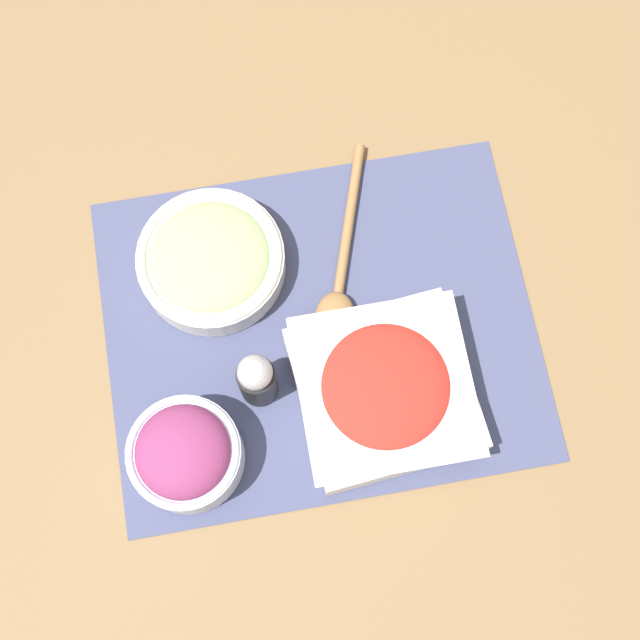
{
  "coord_description": "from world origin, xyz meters",
  "views": [
    {
      "loc": [
        0.05,
        0.28,
        0.99
      ],
      "look_at": [
        0.0,
        0.0,
        0.03
      ],
      "focal_mm": 50.0,
      "sensor_mm": 36.0,
      "label": 1
    }
  ],
  "objects_px": {
    "tomato_bowl": "(385,390)",
    "onion_bowl": "(185,454)",
    "wooden_spoon": "(339,286)",
    "pepper_shaker": "(257,379)",
    "cucumber_bowl": "(211,260)"
  },
  "relations": [
    {
      "from": "onion_bowl",
      "to": "tomato_bowl",
      "type": "bearing_deg",
      "value": -171.58
    },
    {
      "from": "pepper_shaker",
      "to": "wooden_spoon",
      "type": "bearing_deg",
      "value": -137.21
    },
    {
      "from": "tomato_bowl",
      "to": "cucumber_bowl",
      "type": "relative_size",
      "value": 1.17
    },
    {
      "from": "tomato_bowl",
      "to": "pepper_shaker",
      "type": "xyz_separation_m",
      "value": [
        0.13,
        -0.03,
        0.02
      ]
    },
    {
      "from": "tomato_bowl",
      "to": "cucumber_bowl",
      "type": "distance_m",
      "value": 0.25
    },
    {
      "from": "tomato_bowl",
      "to": "wooden_spoon",
      "type": "distance_m",
      "value": 0.14
    },
    {
      "from": "cucumber_bowl",
      "to": "onion_bowl",
      "type": "bearing_deg",
      "value": 75.4
    },
    {
      "from": "tomato_bowl",
      "to": "onion_bowl",
      "type": "relative_size",
      "value": 1.64
    },
    {
      "from": "onion_bowl",
      "to": "pepper_shaker",
      "type": "xyz_separation_m",
      "value": [
        -0.09,
        -0.06,
        0.01
      ]
    },
    {
      "from": "tomato_bowl",
      "to": "onion_bowl",
      "type": "distance_m",
      "value": 0.22
    },
    {
      "from": "tomato_bowl",
      "to": "cucumber_bowl",
      "type": "xyz_separation_m",
      "value": [
        0.17,
        -0.18,
        -0.01
      ]
    },
    {
      "from": "cucumber_bowl",
      "to": "wooden_spoon",
      "type": "height_order",
      "value": "cucumber_bowl"
    },
    {
      "from": "tomato_bowl",
      "to": "wooden_spoon",
      "type": "relative_size",
      "value": 0.81
    },
    {
      "from": "tomato_bowl",
      "to": "pepper_shaker",
      "type": "distance_m",
      "value": 0.14
    },
    {
      "from": "tomato_bowl",
      "to": "wooden_spoon",
      "type": "bearing_deg",
      "value": -79.13
    }
  ]
}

